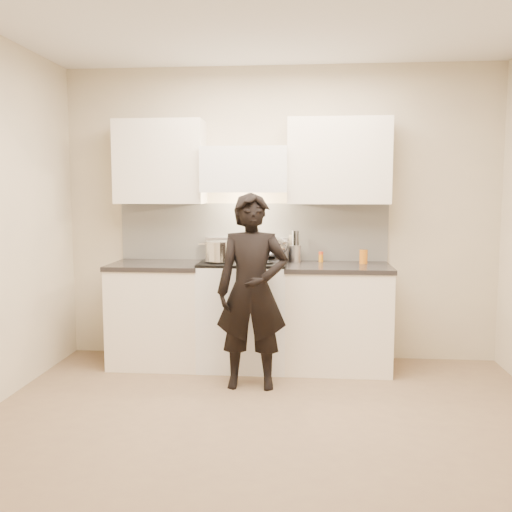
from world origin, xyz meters
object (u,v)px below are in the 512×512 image
Objects in this scene: wok at (267,247)px; person at (252,291)px; stove at (244,313)px; utensil_crock at (295,252)px; counter_right at (337,316)px.

wok is 0.78m from person.
wok is at bearing 35.90° from stove.
wok is at bearing -165.92° from utensil_crock.
stove reaches higher than counter_right.
stove is 0.73m from utensil_crock.
person reaches higher than utensil_crock.
person is at bearing -140.69° from counter_right.
utensil_crock is 0.88m from person.
stove is at bearing -155.26° from utensil_crock.
person is at bearing -95.65° from wok.
utensil_crock is (-0.38, 0.21, 0.55)m from counter_right.
person is (-0.32, -0.78, -0.23)m from utensil_crock.
wok is at bearing 82.42° from person.
counter_right is at bearing 37.38° from person.
person reaches higher than wok.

